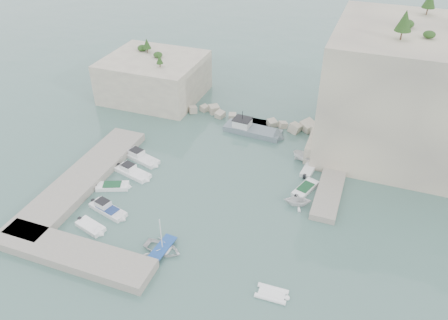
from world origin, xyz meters
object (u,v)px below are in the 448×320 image
(tender_east_c, at_px, (309,170))
(tender_east_d, at_px, (308,162))
(motorboat_e, at_px, (91,228))
(tender_east_a, at_px, (297,205))
(tender_east_b, at_px, (305,190))
(rowboat, at_px, (163,251))
(motorboat_d, at_px, (108,212))
(motorboat_a, at_px, (141,160))
(motorboat_c, at_px, (113,188))
(inflatable_dinghy, at_px, (272,295))
(work_boat, at_px, (253,133))
(motorboat_b, at_px, (133,174))

(tender_east_c, xyz_separation_m, tender_east_d, (-0.53, 2.02, 0.00))
(motorboat_e, distance_m, tender_east_a, 24.47)
(motorboat_e, relative_size, tender_east_b, 0.83)
(motorboat_e, distance_m, rowboat, 9.28)
(tender_east_a, bearing_deg, tender_east_b, -21.13)
(motorboat_d, relative_size, tender_east_a, 1.66)
(motorboat_d, bearing_deg, motorboat_e, -80.04)
(motorboat_a, distance_m, motorboat_e, 14.34)
(tender_east_b, xyz_separation_m, tender_east_d, (-0.93, 6.50, 0.00))
(motorboat_c, height_order, tender_east_d, tender_east_d)
(motorboat_a, height_order, tender_east_c, motorboat_a)
(tender_east_a, height_order, tender_east_d, tender_east_a)
(tender_east_a, xyz_separation_m, tender_east_b, (0.32, 3.14, 0.00))
(inflatable_dinghy, height_order, work_boat, work_boat)
(motorboat_b, xyz_separation_m, tender_east_c, (21.89, 9.06, 0.00))
(motorboat_a, bearing_deg, motorboat_b, -61.95)
(motorboat_b, xyz_separation_m, tender_east_d, (21.35, 11.08, 0.00))
(motorboat_c, distance_m, rowboat, 13.35)
(rowboat, distance_m, tender_east_a, 17.27)
(motorboat_e, distance_m, inflatable_dinghy, 21.85)
(inflatable_dinghy, xyz_separation_m, tender_east_b, (-0.27, 17.19, 0.00))
(inflatable_dinghy, relative_size, tender_east_d, 0.77)
(motorboat_d, xyz_separation_m, inflatable_dinghy, (21.50, -4.96, 0.00))
(rowboat, distance_m, tender_east_d, 24.86)
(motorboat_a, bearing_deg, motorboat_d, -64.23)
(motorboat_c, bearing_deg, motorboat_d, -86.66)
(tender_east_b, distance_m, tender_east_c, 4.50)
(motorboat_d, relative_size, rowboat, 1.28)
(tender_east_c, bearing_deg, tender_east_a, -173.09)
(tender_east_d, bearing_deg, motorboat_d, 133.43)
(tender_east_a, relative_size, work_boat, 0.34)
(motorboat_a, xyz_separation_m, motorboat_e, (1.46, -14.26, 0.00))
(motorboat_d, bearing_deg, rowboat, -5.69)
(motorboat_e, height_order, inflatable_dinghy, motorboat_e)
(tender_east_b, xyz_separation_m, tender_east_c, (-0.40, 4.48, 0.00))
(motorboat_c, bearing_deg, work_boat, 34.21)
(motorboat_d, bearing_deg, motorboat_b, 112.90)
(motorboat_c, distance_m, motorboat_d, 4.62)
(motorboat_a, xyz_separation_m, tender_east_b, (22.97, 1.13, 0.00))
(rowboat, relative_size, tender_east_d, 0.99)
(motorboat_a, xyz_separation_m, motorboat_c, (-0.26, -6.95, 0.00))
(motorboat_c, height_order, inflatable_dinghy, motorboat_c)
(motorboat_a, distance_m, tender_east_b, 23.00)
(tender_east_c, bearing_deg, work_boat, 62.28)
(rowboat, bearing_deg, tender_east_a, -38.57)
(motorboat_a, relative_size, motorboat_b, 1.11)
(motorboat_a, relative_size, tender_east_b, 1.33)
(motorboat_d, xyz_separation_m, motorboat_e, (-0.28, -3.15, 0.00))
(motorboat_c, height_order, work_boat, work_boat)
(motorboat_b, distance_m, work_boat, 19.79)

